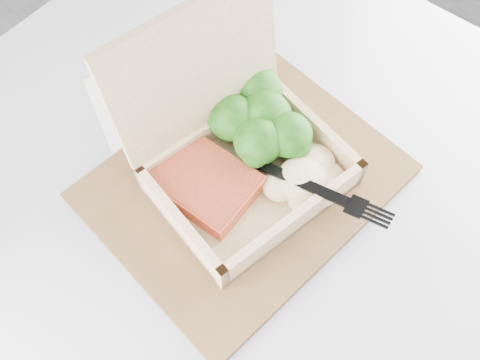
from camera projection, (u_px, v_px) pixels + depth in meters
floor at (320, 335)px, 1.30m from camera, size 4.00×4.00×0.00m
cafe_table at (243, 272)px, 0.79m from camera, size 1.05×1.05×0.76m
serving_tray at (244, 183)px, 0.63m from camera, size 0.36×0.30×0.01m
takeout_container at (233, 145)px, 0.59m from camera, size 0.21×0.19×0.19m
salmon_fillet at (204, 182)px, 0.60m from camera, size 0.11×0.13×0.02m
broccoli_pile at (265, 119)px, 0.62m from camera, size 0.13×0.13×0.05m
mashed_potatoes at (303, 179)px, 0.59m from camera, size 0.09×0.08×0.03m
plastic_fork at (282, 172)px, 0.58m from camera, size 0.07×0.16×0.02m
receipt at (128, 111)px, 0.69m from camera, size 0.11×0.16×0.00m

